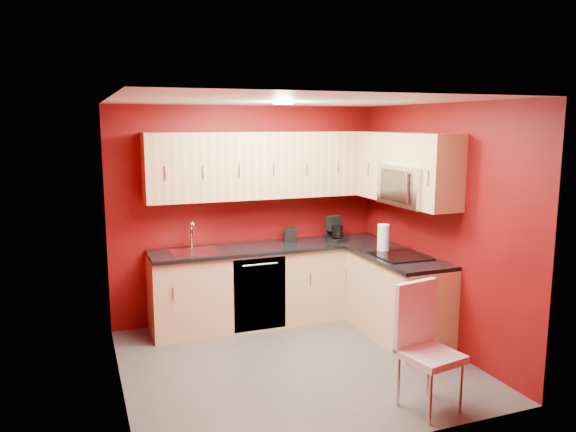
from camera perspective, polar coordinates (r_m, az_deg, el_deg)
floor at (r=5.62m, az=0.64°, el=-14.75°), size 3.20×3.20×0.00m
ceiling at (r=5.13m, az=0.70°, el=11.66°), size 3.20×3.20×0.00m
wall_back at (r=6.62m, az=-4.11°, el=0.29°), size 3.20×0.00×3.20m
wall_front at (r=3.91m, az=8.83°, el=-6.28°), size 3.20×0.00×3.20m
wall_left at (r=4.89m, az=-17.09°, el=-3.42°), size 0.00×3.00×3.00m
wall_right at (r=6.00m, az=15.04°, el=-0.98°), size 0.00×3.00×3.00m
base_cabinets_back at (r=6.59m, az=-1.59°, el=-7.02°), size 2.80×0.60×0.87m
base_cabinets_right at (r=6.23m, az=11.09°, el=-8.18°), size 0.60×1.30×0.87m
countertop_back at (r=6.46m, az=-1.56°, el=-3.18°), size 2.80×0.63×0.04m
countertop_right at (r=6.09m, az=11.19°, el=-4.15°), size 0.63×1.27×0.04m
upper_cabinets_back at (r=6.45m, az=-2.01°, el=5.21°), size 2.80×0.35×0.75m
upper_cabinets_right at (r=6.18m, az=11.57°, el=5.41°), size 0.35×1.55×0.75m
microwave at (r=5.98m, az=12.49°, el=3.07°), size 0.42×0.76×0.42m
cooktop at (r=6.05m, az=11.33°, el=-4.00°), size 0.50×0.55×0.01m
sink at (r=6.23m, az=-9.46°, el=-3.26°), size 0.52×0.42×0.35m
dishwasher_front at (r=6.25m, az=-2.88°, el=-7.95°), size 0.60×0.02×0.82m
downlight at (r=5.40m, az=-0.50°, el=11.39°), size 0.20×0.20×0.01m
coffee_maker at (r=6.72m, az=5.00°, el=-1.27°), size 0.23×0.27×0.29m
napkin_holder at (r=6.66m, az=0.23°, el=-1.93°), size 0.18×0.18×0.16m
paper_towel at (r=6.21m, az=9.67°, el=-2.22°), size 0.19×0.19×0.30m
dining_chair at (r=4.75m, az=14.30°, el=-12.96°), size 0.49×0.50×1.03m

